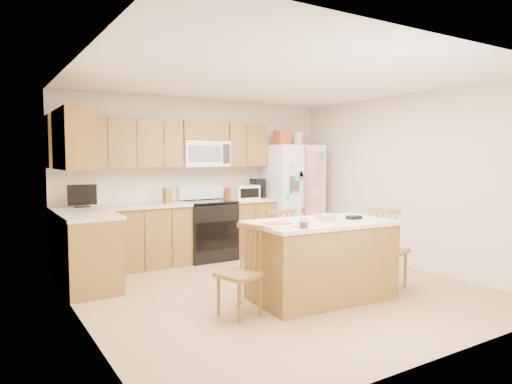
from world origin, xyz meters
TOP-DOWN VIEW (x-y plane):
  - ground at (0.00, 0.00)m, footprint 4.50×4.50m
  - room_shell at (0.00, 0.00)m, footprint 4.60×4.60m
  - cabinetry at (-0.98, 1.79)m, footprint 3.36×1.56m
  - stove at (0.00, 1.94)m, footprint 0.76×0.65m
  - refrigerator at (1.57, 1.87)m, footprint 0.90×0.79m
  - island at (0.21, -0.54)m, footprint 1.67×1.04m
  - windsor_chair_left at (-0.84, -0.56)m, footprint 0.46×0.47m
  - windsor_chair_back at (0.11, 0.21)m, footprint 0.46×0.44m
  - windsor_chair_right at (1.14, -0.66)m, footprint 0.54×0.55m

SIDE VIEW (x-z plane):
  - ground at x=0.00m, z-range 0.00..0.00m
  - windsor_chair_left at x=-0.84m, z-range -0.02..0.89m
  - island at x=0.21m, z-range -0.04..0.93m
  - windsor_chair_back at x=0.11m, z-range -0.03..0.93m
  - windsor_chair_right at x=1.14m, z-range -0.03..0.97m
  - stove at x=0.00m, z-range -0.09..1.04m
  - cabinetry at x=-0.98m, z-range -0.16..1.99m
  - refrigerator at x=1.57m, z-range -0.10..1.94m
  - room_shell at x=0.00m, z-range 0.18..2.70m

